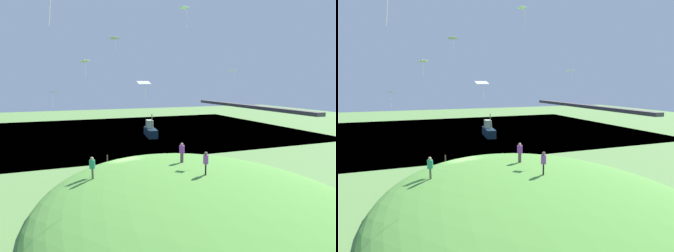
# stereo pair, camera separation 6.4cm
# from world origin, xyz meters

# --- Properties ---
(ground_plane) EXTENTS (160.00, 160.00, 0.00)m
(ground_plane) POSITION_xyz_m (0.00, 0.00, 0.00)
(ground_plane) COLOR #608C46
(lake_water) EXTENTS (45.40, 80.00, 0.40)m
(lake_water) POSITION_xyz_m (-28.30, 0.00, -0.20)
(lake_water) COLOR navy
(lake_water) RESTS_ON ground_plane
(grass_hill) EXTENTS (30.76, 23.69, 5.31)m
(grass_hill) POSITION_xyz_m (10.25, 3.17, 0.00)
(grass_hill) COLOR #57963C
(grass_hill) RESTS_ON ground_plane
(bridge_deck_far) EXTENTS (40.86, 1.80, 0.70)m
(bridge_deck_far) POSITION_xyz_m (-28.30, 34.67, 4.15)
(bridge_deck_far) COLOR #474144
(boat_on_lake) EXTENTS (5.97, 2.33, 4.13)m
(boat_on_lake) POSITION_xyz_m (-21.32, 9.51, 0.97)
(boat_on_lake) COLOR #112535
(boat_on_lake) RESTS_ON lake_water
(person_watching_kites) EXTENTS (0.51, 0.51, 1.70)m
(person_watching_kites) POSITION_xyz_m (9.65, 3.70, 3.73)
(person_watching_kites) COLOR black
(person_watching_kites) RESTS_ON grass_hill
(person_with_child) EXTENTS (0.44, 0.44, 1.71)m
(person_with_child) POSITION_xyz_m (5.51, -3.80, 3.05)
(person_with_child) COLOR brown
(person_with_child) RESTS_ON grass_hill
(person_near_shore) EXTENTS (0.59, 0.59, 1.70)m
(person_near_shore) POSITION_xyz_m (5.44, 3.69, 3.58)
(person_near_shore) COLOR brown
(person_near_shore) RESTS_ON grass_hill
(kite_0) EXTENTS (0.81, 1.18, 1.66)m
(kite_0) POSITION_xyz_m (1.71, 1.50, 9.24)
(kite_0) COLOR white
(kite_1) EXTENTS (0.77, 0.86, 1.67)m
(kite_1) POSITION_xyz_m (5.52, 3.80, 15.06)
(kite_1) COLOR white
(kite_2) EXTENTS (1.42, 1.27, 1.33)m
(kite_2) POSITION_xyz_m (-3.29, -0.10, 13.82)
(kite_2) COLOR white
(kite_3) EXTENTS (0.82, 0.95, 1.64)m
(kite_3) POSITION_xyz_m (-4.13, -6.19, 8.28)
(kite_3) COLOR white
(kite_4) EXTENTS (1.15, 1.16, 1.54)m
(kite_4) POSITION_xyz_m (-0.89, -3.37, 11.21)
(kite_4) COLOR white
(kite_6) EXTENTS (0.82, 0.81, 1.04)m
(kite_6) POSITION_xyz_m (4.74, 8.92, 10.32)
(kite_6) COLOR white
(mooring_post) EXTENTS (0.14, 0.14, 0.98)m
(mooring_post) POSITION_xyz_m (-5.83, -0.77, 0.49)
(mooring_post) COLOR brown
(mooring_post) RESTS_ON ground_plane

